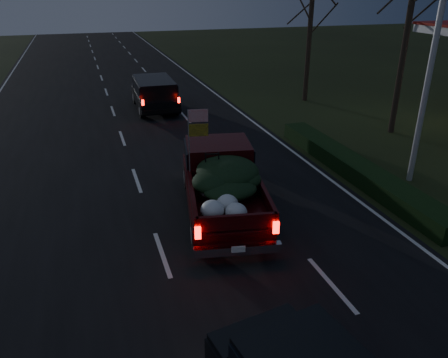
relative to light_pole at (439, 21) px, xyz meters
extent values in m
plane|color=black|center=(-9.50, -2.00, -5.48)|extent=(120.00, 120.00, 0.00)
cube|color=black|center=(-9.50, -2.00, -5.47)|extent=(14.00, 120.00, 0.02)
cube|color=black|center=(-1.70, 1.00, -5.18)|extent=(1.00, 10.00, 0.60)
cylinder|color=silver|center=(0.00, 0.00, -0.98)|extent=(0.20, 0.20, 9.00)
cylinder|color=black|center=(3.00, 5.00, -1.23)|extent=(0.28, 0.28, 8.50)
cylinder|color=black|center=(2.00, 12.00, -1.98)|extent=(0.28, 0.28, 7.00)
cube|color=#330608|center=(-7.24, -0.12, -4.83)|extent=(3.11, 5.71, 0.60)
cube|color=#330608|center=(-7.06, 0.83, -4.02)|extent=(2.28, 2.06, 0.97)
cube|color=black|center=(-7.06, 0.83, -3.91)|extent=(2.37, 1.98, 0.60)
cube|color=#330608|center=(-7.49, -1.51, -4.51)|extent=(2.52, 3.34, 0.06)
ellipsoid|color=black|center=(-7.34, -0.99, -4.02)|extent=(2.06, 2.23, 0.65)
cylinder|color=gray|center=(-8.19, 0.05, -3.26)|extent=(0.04, 0.04, 2.16)
cube|color=red|center=(-7.91, 0.00, -2.36)|extent=(0.56, 0.12, 0.37)
cube|color=gold|center=(-7.91, 0.00, -2.80)|extent=(0.56, 0.12, 0.37)
cube|color=black|center=(-7.15, 12.78, -4.84)|extent=(2.18, 5.01, 0.62)
cube|color=black|center=(-7.15, 12.52, -4.14)|extent=(2.02, 3.66, 0.83)
cube|color=black|center=(-7.15, 12.52, -4.05)|extent=(2.12, 3.56, 0.50)
camera|label=1|loc=(-10.95, -11.76, 1.07)|focal=35.00mm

